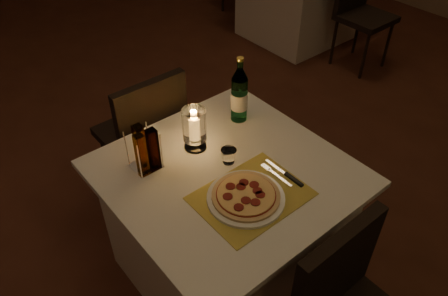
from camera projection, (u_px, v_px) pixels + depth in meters
floor at (195, 231)px, 2.61m from camera, size 8.00×10.00×0.02m
main_table at (227, 225)px, 2.15m from camera, size 1.00×1.00×0.74m
chair_far at (146, 129)px, 2.46m from camera, size 0.42×0.42×0.90m
placemat at (251, 196)px, 1.80m from camera, size 0.45×0.34×0.00m
plate at (246, 198)px, 1.78m from camera, size 0.32×0.32×0.01m
pizza at (246, 195)px, 1.77m from camera, size 0.28×0.28×0.02m
fork at (274, 173)px, 1.89m from camera, size 0.02×0.18×0.00m
knife at (290, 177)px, 1.87m from camera, size 0.02×0.22×0.01m
tumbler at (229, 156)px, 1.94m from camera, size 0.07×0.07×0.07m
water_bottle at (239, 96)px, 2.12m from camera, size 0.08×0.08×0.34m
hurricane_candle at (194, 126)px, 1.96m from camera, size 0.11×0.11×0.21m
cruet_caddy at (145, 151)px, 1.87m from camera, size 0.12×0.12×0.21m
neighbor_table_right at (298, 0)px, 4.34m from camera, size 1.00×1.00×0.74m
neighbor_chair_ra at (360, 5)px, 3.81m from camera, size 0.42×0.42×0.90m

